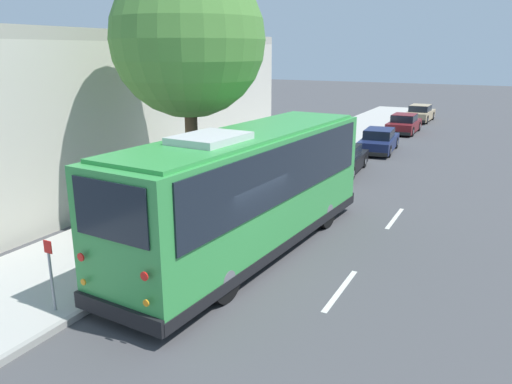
{
  "coord_description": "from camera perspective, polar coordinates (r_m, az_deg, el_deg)",
  "views": [
    {
      "loc": [
        -10.29,
        -5.95,
        5.59
      ],
      "look_at": [
        3.04,
        0.9,
        1.3
      ],
      "focal_mm": 35.0,
      "sensor_mm": 36.0,
      "label": 1
    }
  ],
  "objects": [
    {
      "name": "ground_plane",
      "position": [
        13.14,
        -2.59,
        -9.22
      ],
      "size": [
        160.0,
        160.0,
        0.0
      ],
      "primitive_type": "plane",
      "color": "#474749"
    },
    {
      "name": "sign_post_far",
      "position": [
        13.0,
        -15.35,
        -6.84
      ],
      "size": [
        0.06,
        0.06,
        1.05
      ],
      "color": "gray",
      "rests_on": "sidewalk_slab"
    },
    {
      "name": "parked_sedan_tan",
      "position": [
        42.82,
        18.23,
        8.51
      ],
      "size": [
        4.43,
        1.82,
        1.33
      ],
      "rotation": [
        0.0,
        0.0,
        -0.02
      ],
      "color": "tan",
      "rests_on": "ground"
    },
    {
      "name": "lane_stripe_mid",
      "position": [
        12.42,
        9.64,
        -11.0
      ],
      "size": [
        2.4,
        0.14,
        0.01
      ],
      "primitive_type": "cube",
      "color": "silver",
      "rests_on": "ground"
    },
    {
      "name": "sidewalk_slab",
      "position": [
        15.32,
        -15.66,
        -5.75
      ],
      "size": [
        80.0,
        4.08,
        0.15
      ],
      "primitive_type": "cube",
      "color": "#B2AFA8",
      "rests_on": "ground"
    },
    {
      "name": "building_backdrop",
      "position": [
        23.45,
        -18.04,
        8.72
      ],
      "size": [
        19.62,
        8.06,
        6.27
      ],
      "color": "beige",
      "rests_on": "ground"
    },
    {
      "name": "fire_hydrant",
      "position": [
        22.07,
        4.77,
        2.72
      ],
      "size": [
        0.22,
        0.22,
        0.81
      ],
      "color": "#99999E",
      "rests_on": "sidewalk_slab"
    },
    {
      "name": "shuttle_bus",
      "position": [
        13.82,
        -0.73,
        0.77
      ],
      "size": [
        10.44,
        3.1,
        3.64
      ],
      "rotation": [
        0.0,
        0.0,
        -0.06
      ],
      "color": "green",
      "rests_on": "ground"
    },
    {
      "name": "parked_sedan_navy",
      "position": [
        29.2,
        13.86,
        5.68
      ],
      "size": [
        4.59,
        2.04,
        1.31
      ],
      "rotation": [
        0.0,
        0.0,
        0.08
      ],
      "color": "#19234C",
      "rests_on": "ground"
    },
    {
      "name": "lane_stripe_ahead",
      "position": [
        17.83,
        15.58,
        -2.9
      ],
      "size": [
        2.4,
        0.14,
        0.01
      ],
      "primitive_type": "cube",
      "color": "silver",
      "rests_on": "ground"
    },
    {
      "name": "sign_post_near",
      "position": [
        11.59,
        -22.37,
        -8.75
      ],
      "size": [
        0.06,
        0.22,
        1.61
      ],
      "color": "gray",
      "rests_on": "sidewalk_slab"
    },
    {
      "name": "parked_sedan_maroon",
      "position": [
        36.42,
        16.55,
        7.45
      ],
      "size": [
        4.31,
        1.84,
        1.31
      ],
      "rotation": [
        0.0,
        0.0,
        0.01
      ],
      "color": "maroon",
      "rests_on": "ground"
    },
    {
      "name": "parked_sedan_black",
      "position": [
        23.89,
        9.86,
        3.63
      ],
      "size": [
        4.46,
        1.93,
        1.26
      ],
      "rotation": [
        0.0,
        0.0,
        0.07
      ],
      "color": "black",
      "rests_on": "ground"
    },
    {
      "name": "curb_strip",
      "position": [
        14.05,
        -9.25,
        -7.36
      ],
      "size": [
        80.0,
        0.14,
        0.15
      ],
      "primitive_type": "cube",
      "color": "#9D9A94",
      "rests_on": "ground"
    },
    {
      "name": "street_tree",
      "position": [
        16.32,
        -7.54,
        17.99
      ],
      "size": [
        4.8,
        4.8,
        8.85
      ],
      "color": "brown",
      "rests_on": "sidewalk_slab"
    }
  ]
}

